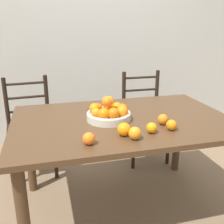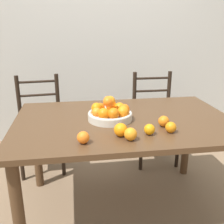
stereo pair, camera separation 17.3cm
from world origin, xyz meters
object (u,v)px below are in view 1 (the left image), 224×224
Objects in this scene: orange_loose_0 at (89,139)px; orange_loose_2 at (135,133)px; fruit_bowl at (109,112)px; orange_loose_5 at (172,125)px; chair_right at (144,118)px; chair_left at (30,128)px; orange_loose_4 at (152,128)px; orange_loose_3 at (163,119)px; orange_loose_1 at (124,129)px.

orange_loose_2 is (0.27, 0.00, 0.00)m from orange_loose_0.
fruit_bowl is 4.53× the size of orange_loose_5.
fruit_bowl reaches higher than orange_loose_0.
chair_left is at bearing -179.50° from chair_right.
orange_loose_3 is at bearing 41.83° from orange_loose_4.
orange_loose_1 is 0.33m from orange_loose_3.
orange_loose_0 is (-0.21, -0.36, -0.02)m from fruit_bowl.
orange_loose_5 is at bearing 1.73° from orange_loose_1.
orange_loose_1 is 0.32m from orange_loose_5.
orange_loose_3 is 0.08× the size of chair_right.
fruit_bowl is 4.63× the size of orange_loose_4.
orange_loose_4 is (0.18, -0.00, -0.01)m from orange_loose_1.
orange_loose_0 is 0.08× the size of chair_left.
orange_loose_3 is (0.33, -0.18, -0.02)m from fruit_bowl.
orange_loose_2 is 1.29m from chair_right.
fruit_bowl is 4.37× the size of orange_loose_0.
chair_right is (0.52, 1.13, -0.34)m from orange_loose_2.
orange_loose_5 reaches higher than orange_loose_4.
chair_right is (0.25, 0.95, -0.34)m from orange_loose_3.
orange_loose_5 is at bearing 4.70° from orange_loose_4.
chair_left reaches higher than orange_loose_5.
orange_loose_4 is 0.98× the size of orange_loose_5.
orange_loose_3 is 0.11m from orange_loose_5.
orange_loose_5 is 0.07× the size of chair_right.
orange_loose_3 is 1.37m from chair_left.
chair_right is at bearing -5.51° from chair_left.
orange_loose_1 is at bearing -178.27° from orange_loose_5.
orange_loose_0 reaches higher than orange_loose_5.
orange_loose_1 is 1.20× the size of orange_loose_5.
chair_right reaches higher than orange_loose_5.
chair_right is (0.58, 0.77, -0.36)m from fruit_bowl.
orange_loose_1 is at bearing 16.57° from orange_loose_0.
orange_loose_0 is at bearing -161.16° from orange_loose_3.
fruit_bowl is at bearing 123.51° from orange_loose_4.
orange_loose_2 is 0.15m from orange_loose_4.
chair_left reaches higher than orange_loose_3.
orange_loose_5 is (0.27, 0.07, -0.00)m from orange_loose_2.
orange_loose_2 is at bearing -65.58° from chair_left.
fruit_bowl reaches higher than orange_loose_3.
orange_loose_5 is at bearing -84.81° from orange_loose_3.
orange_loose_5 is 0.07× the size of chair_left.
orange_loose_2 reaches higher than orange_loose_0.
orange_loose_0 is 1.06× the size of orange_loose_4.
orange_loose_5 is (0.32, 0.01, -0.01)m from orange_loose_1.
orange_loose_0 is 0.41m from orange_loose_4.
orange_loose_1 is 1.13× the size of orange_loose_3.
fruit_bowl reaches higher than chair_left.
chair_left reaches higher than orange_loose_0.
chair_right is at bearing 65.57° from orange_loose_2.
orange_loose_5 is at bearing 15.34° from orange_loose_2.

